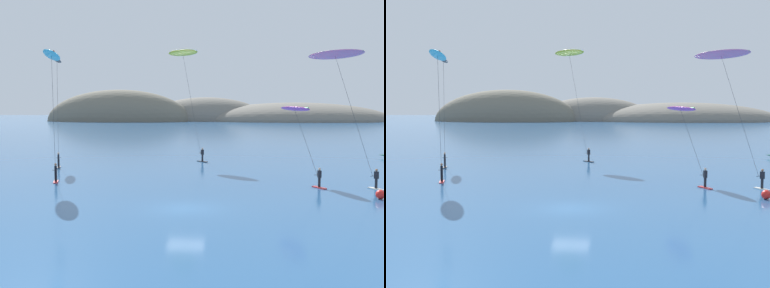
{
  "view_description": "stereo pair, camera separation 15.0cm",
  "coord_description": "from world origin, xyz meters",
  "views": [
    {
      "loc": [
        3.22,
        -31.55,
        6.91
      ],
      "look_at": [
        -0.89,
        14.99,
        3.14
      ],
      "focal_mm": 45.0,
      "sensor_mm": 36.0,
      "label": 1
    },
    {
      "loc": [
        3.37,
        -31.53,
        6.91
      ],
      "look_at": [
        -0.89,
        14.99,
        3.14
      ],
      "focal_mm": 45.0,
      "sensor_mm": 36.0,
      "label": 2
    }
  ],
  "objects": [
    {
      "name": "kitesurfer_cyan",
      "position": [
        -13.62,
        11.9,
        10.89
      ],
      "size": [
        4.07,
        6.4,
        12.02
      ],
      "color": "red",
      "rests_on": "ground"
    },
    {
      "name": "kitesurfer_black",
      "position": [
        -18.07,
        25.05,
        11.2
      ],
      "size": [
        3.84,
        9.03,
        12.68
      ],
      "color": "#2D2D33",
      "rests_on": "ground"
    },
    {
      "name": "headland_island",
      "position": [
        -5.02,
        180.83,
        0.0
      ],
      "size": [
        150.96,
        45.33,
        27.45
      ],
      "color": "slate",
      "rests_on": "ground"
    },
    {
      "name": "kitesurfer_magenta",
      "position": [
        8.86,
        12.86,
        6.05
      ],
      "size": [
        3.65,
        7.6,
        6.89
      ],
      "color": "red",
      "rests_on": "ground"
    },
    {
      "name": "ground_plane",
      "position": [
        0.0,
        0.0,
        0.0
      ],
      "size": [
        600.0,
        600.0,
        0.0
      ],
      "primitive_type": "plane",
      "color": "#285689"
    },
    {
      "name": "marker_buoy",
      "position": [
        13.99,
        4.55,
        0.35
      ],
      "size": [
        0.7,
        0.7,
        0.7
      ],
      "primitive_type": "sphere",
      "color": "red",
      "rests_on": "ground"
    },
    {
      "name": "kitesurfer_yellow",
      "position": [
        -3.14,
        29.18,
        12.56
      ],
      "size": [
        5.81,
        5.34,
        13.91
      ],
      "color": "#2D2D33",
      "rests_on": "ground"
    },
    {
      "name": "kitesurfer_pink",
      "position": [
        12.25,
        11.98,
        10.56
      ],
      "size": [
        5.83,
        6.85,
        11.8
      ],
      "color": "silver",
      "rests_on": "ground"
    }
  ]
}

